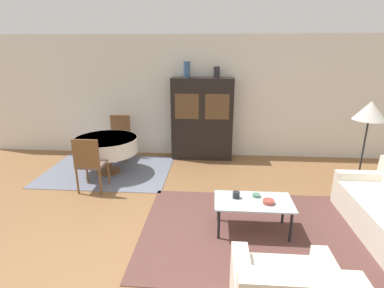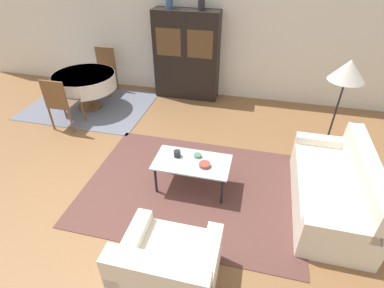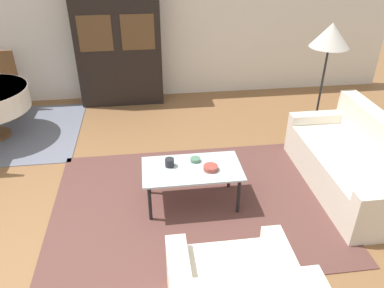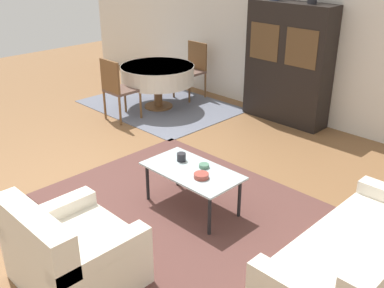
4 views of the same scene
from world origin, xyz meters
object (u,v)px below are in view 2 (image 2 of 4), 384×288
dining_table (85,81)px  dining_chair_far (104,68)px  display_cabinet (187,56)px  dining_chair_near (60,101)px  couch (335,190)px  coffee_table (192,164)px  vase_short (201,3)px  bowl_small (198,156)px  bowl (205,165)px  cup (177,154)px  floor_lamp (348,73)px  armchair (168,269)px

dining_table → dining_chair_far: size_ratio=1.26×
display_cabinet → dining_chair_near: (-1.84, -1.86, -0.35)m
couch → dining_chair_near: 4.63m
coffee_table → vase_short: (-0.52, 2.88, 1.51)m
bowl_small → coffee_table: bearing=-112.6°
dining_table → dining_chair_near: dining_chair_near is taller
couch → dining_table: (-4.52, 1.79, 0.28)m
display_cabinet → bowl: bearing=-71.2°
dining_chair_near → dining_table: bearing=90.0°
cup → floor_lamp: bearing=28.6°
bowl → cup: bearing=163.3°
cup → vase_short: bearing=95.9°
display_cabinet → bowl: 3.13m
armchair → cup: bearing=102.5°
coffee_table → dining_chair_near: 2.85m
dining_chair_near → bowl_small: size_ratio=9.23×
display_cabinet → bowl_small: 2.91m
armchair → bowl: armchair is taller
dining_chair_near → floor_lamp: (4.56, 0.22, 0.86)m
cup → bowl_small: (0.28, 0.06, -0.02)m
coffee_table → cup: size_ratio=10.78×
dining_table → bowl_small: 3.21m
dining_chair_near → armchair: bearing=-42.2°
couch → floor_lamp: 1.62m
dining_table → bowl: 3.42m
armchair → dining_table: 4.36m
armchair → bowl_small: 1.64m
coffee_table → bowl: size_ratio=6.89×
cup → bowl: (0.41, -0.12, -0.02)m
dining_chair_near → vase_short: size_ratio=4.16×
floor_lamp → bowl: (-1.72, -1.29, -0.93)m
couch → display_cabinet: display_cabinet is taller
armchair → dining_table: (-2.78, 3.35, 0.28)m
cup → couch: bearing=-0.3°
bowl_small → dining_chair_near: bearing=161.9°
dining_table → dining_chair_near: size_ratio=1.26×
armchair → display_cabinet: display_cabinet is taller
dining_chair_near → cup: size_ratio=10.11×
dining_table → bowl_small: dining_table is taller
armchair → bowl_small: (-0.07, 1.63, 0.18)m
dining_chair_far → bowl_small: 3.72m
armchair → dining_table: bearing=129.6°
dining_chair_near → bowl: dining_chair_near is taller
cup → bowl_small: cup is taller
armchair → floor_lamp: size_ratio=0.58×
couch → display_cabinet: size_ratio=1.00×
bowl_small → vase_short: bearing=101.7°
display_cabinet → vase_short: size_ratio=7.74×
dining_table → cup: bearing=-36.2°
dining_table → bowl: (2.84, -1.90, -0.10)m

